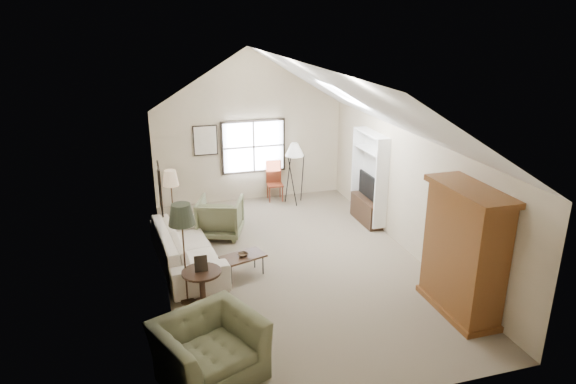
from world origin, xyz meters
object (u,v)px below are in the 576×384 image
object	(u,v)px
armchair_near	(209,350)
side_table	(203,289)
sofa	(187,247)
side_chair	(275,181)
armchair_far	(220,217)
armoire	(464,251)
coffee_table	(243,266)

from	to	relation	value
armchair_near	side_table	bearing A→B (deg)	61.78
sofa	side_chair	distance (m)	4.13
armchair_far	side_chair	size ratio (longest dim) A/B	0.92
armoire	armchair_far	world-z (taller)	armoire
side_chair	coffee_table	bearing A→B (deg)	-108.80
sofa	armchair_near	distance (m)	3.44
sofa	armchair_near	xyz separation A→B (m)	(-0.05, -3.44, 0.05)
sofa	armchair_near	bearing A→B (deg)	173.32
armoire	side_table	bearing A→B (deg)	161.98
armchair_far	side_table	xyz separation A→B (m)	(-0.77, -2.86, -0.11)
side_table	armchair_near	bearing A→B (deg)	-94.50
sofa	coffee_table	bearing A→B (deg)	-132.61
armchair_far	armoire	bearing A→B (deg)	148.88
coffee_table	side_table	world-z (taller)	side_table
armoire	side_table	world-z (taller)	armoire
sofa	coffee_table	distance (m)	1.24
side_chair	armchair_far	bearing A→B (deg)	-128.71
armoire	coffee_table	xyz separation A→B (m)	(-3.25, 2.21, -0.89)
armoire	side_chair	bearing A→B (deg)	104.49
armchair_far	side_table	distance (m)	2.96
side_table	armchair_far	bearing A→B (deg)	74.83
sofa	armchair_near	size ratio (longest dim) A/B	1.99
sofa	side_chair	size ratio (longest dim) A/B	2.55
sofa	side_table	bearing A→B (deg)	177.65
armchair_near	armchair_far	xyz separation A→B (m)	(0.92, 4.70, 0.01)
coffee_table	side_chair	world-z (taller)	side_chair
side_chair	side_table	bearing A→B (deg)	-113.82
armchair_near	side_chair	distance (m)	7.13
side_table	side_chair	bearing A→B (deg)	61.76
coffee_table	armchair_far	bearing A→B (deg)	93.22
side_chair	sofa	bearing A→B (deg)	-125.65
armchair_far	side_table	world-z (taller)	armchair_far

